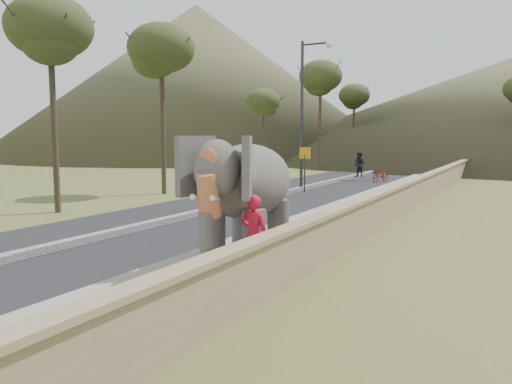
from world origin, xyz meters
TOP-DOWN VIEW (x-y plane):
  - ground at (0.00, 0.00)m, footprint 160.00×160.00m
  - road at (-5.00, 10.00)m, footprint 7.00×120.00m
  - median at (-5.00, 10.00)m, footprint 0.35×120.00m
  - walkway at (0.00, 10.00)m, footprint 3.00×120.00m
  - parapet at (1.65, 10.00)m, footprint 0.30×120.00m
  - lamppost at (-4.69, 18.03)m, footprint 1.76×0.36m
  - signboard at (-4.50, 17.35)m, footprint 0.60×0.08m
  - hill_left at (-38.00, 55.00)m, footprint 60.00×60.00m
  - elephant_and_man at (0.02, 3.26)m, footprint 2.51×4.15m
  - motorcyclist at (-3.24, 25.24)m, footprint 2.45×1.76m
  - trees at (0.22, 28.71)m, footprint 47.07×42.80m

SIDE VIEW (x-z plane):
  - ground at x=0.00m, z-range 0.00..0.00m
  - road at x=-5.00m, z-range 0.00..0.03m
  - walkway at x=0.00m, z-range 0.00..0.15m
  - median at x=-5.00m, z-range 0.00..0.22m
  - parapet at x=1.65m, z-range 0.00..1.10m
  - motorcyclist at x=-3.24m, z-range -0.19..1.74m
  - elephant_and_man at x=0.02m, z-range 0.14..2.97m
  - signboard at x=-4.50m, z-range 0.44..2.84m
  - trees at x=0.22m, z-range -0.67..8.89m
  - lamppost at x=-4.69m, z-range 0.87..8.87m
  - hill_left at x=-38.00m, z-range 0.00..22.00m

